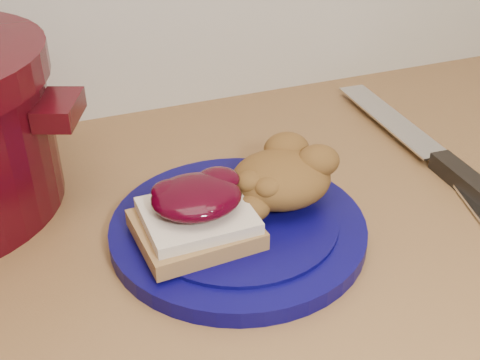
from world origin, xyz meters
name	(u,v)px	position (x,y,z in m)	size (l,w,h in m)	color
plate	(238,229)	(0.02, 1.49, 0.91)	(0.25, 0.25, 0.02)	#070443
sandwich	(196,214)	(-0.02, 1.48, 0.94)	(0.11, 0.10, 0.05)	olive
stuffing_mound	(281,179)	(0.07, 1.50, 0.95)	(0.10, 0.09, 0.05)	brown
chef_knife	(447,166)	(0.28, 1.51, 0.91)	(0.05, 0.35, 0.02)	black
butter_knife	(473,203)	(0.27, 1.45, 0.90)	(0.19, 0.01, 0.00)	silver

